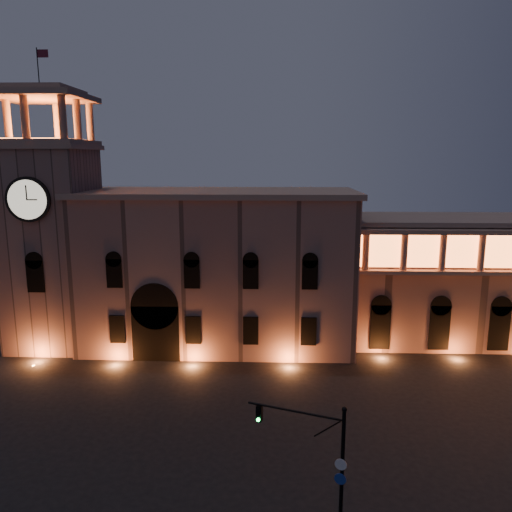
% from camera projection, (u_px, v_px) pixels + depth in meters
% --- Properties ---
extents(ground, '(160.00, 160.00, 0.00)m').
position_uv_depth(ground, '(214.00, 449.00, 36.88)').
color(ground, black).
rests_on(ground, ground).
extents(government_building, '(30.80, 12.80, 17.60)m').
position_uv_depth(government_building, '(217.00, 268.00, 56.73)').
color(government_building, '#8D675C').
rests_on(government_building, ground).
extents(clock_tower, '(9.80, 9.80, 32.40)m').
position_uv_depth(clock_tower, '(52.00, 236.00, 55.68)').
color(clock_tower, '#8D675C').
rests_on(clock_tower, ground).
extents(colonnade_wing, '(40.60, 11.50, 14.50)m').
position_uv_depth(colonnade_wing, '(512.00, 279.00, 57.84)').
color(colonnade_wing, '#876156').
rests_on(colonnade_wing, ground).
extents(traffic_light, '(5.58, 2.23, 8.06)m').
position_uv_depth(traffic_light, '(324.00, 466.00, 27.84)').
color(traffic_light, black).
rests_on(traffic_light, ground).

